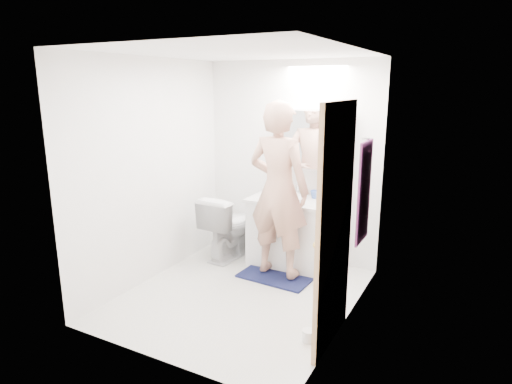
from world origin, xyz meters
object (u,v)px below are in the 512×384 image
Objects in this scene: medicine_cabinet at (313,140)px; toilet_paper_roll at (309,335)px; soap_bottle_a at (274,184)px; vanity_cabinet at (290,234)px; toilet at (229,226)px; toothbrush_cup at (314,194)px; person at (279,190)px; soap_bottle_b at (281,187)px.

medicine_cabinet reaches higher than toilet_paper_roll.
soap_bottle_a is (-0.46, -0.06, -0.57)m from medicine_cabinet.
soap_bottle_a is 2.10m from toilet_paper_roll.
vanity_cabinet is 1.14m from medicine_cabinet.
medicine_cabinet is 8.00× the size of toilet_paper_roll.
toilet reaches higher than toilet_paper_roll.
toilet is 1.14m from toothbrush_cup.
toilet_paper_roll is (0.56, -1.57, -0.82)m from toothbrush_cup.
toothbrush_cup is at bearing 109.73° from toilet_paper_roll.
person reaches higher than medicine_cabinet.
toilet is at bearing -161.03° from medicine_cabinet.
toilet_paper_roll is (0.78, -1.05, -0.96)m from person.
medicine_cabinet is 2.26m from toilet_paper_roll.
person is 8.62× the size of soap_bottle_a.
toilet is (-0.77, -0.11, 0.01)m from vanity_cabinet.
toothbrush_cup is (0.22, 0.53, -0.14)m from person.
toothbrush_cup is 1.86m from toilet_paper_roll.
soap_bottle_b is at bearing -149.00° from toilet.
soap_bottle_a is at bearing 124.86° from toilet_paper_roll.
vanity_cabinet is at bearing -41.23° from soap_bottle_b.
vanity_cabinet is at bearing 119.53° from toilet_paper_roll.
person is 1.62m from toilet_paper_roll.
person is 0.60m from soap_bottle_b.
person is at bearing 165.64° from toilet.
toilet_paper_roll is (1.57, -1.30, -0.35)m from toilet.
toothbrush_cup is at bearing -39.50° from medicine_cabinet.
medicine_cabinet reaches higher than vanity_cabinet.
soap_bottle_a is (-0.31, 0.52, -0.08)m from person.
person reaches higher than toilet.
vanity_cabinet is 0.47× the size of person.
medicine_cabinet is 8.81× the size of toothbrush_cup.
toilet_paper_roll is at bearing -60.47° from vanity_cabinet.
toilet is at bearing -151.17° from soap_bottle_a.
medicine_cabinet is at bearing 7.37° from soap_bottle_a.
toilet is 8.08× the size of toothbrush_cup.
toilet is at bearing -164.71° from toothbrush_cup.
toilet is 5.02× the size of soap_bottle_b.
vanity_cabinet is at bearing -83.91° from person.
soap_bottle_b is (-0.21, 0.18, 0.51)m from vanity_cabinet.
toilet is 3.62× the size of soap_bottle_a.
person is 11.94× the size of soap_bottle_b.
soap_bottle_b is (0.08, 0.03, -0.03)m from soap_bottle_a.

